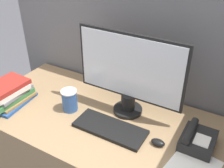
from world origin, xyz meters
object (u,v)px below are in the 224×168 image
object	(u,v)px
book_stack	(7,93)
desk_telephone	(197,140)
keyboard	(110,128)
mouse	(158,142)
coffee_cup	(70,100)
monitor	(129,75)

from	to	relation	value
book_stack	desk_telephone	distance (m)	1.12
keyboard	desk_telephone	xyz separation A→B (m)	(0.43, 0.11, 0.03)
mouse	coffee_cup	world-z (taller)	coffee_cup
coffee_cup	book_stack	distance (m)	0.40
keyboard	mouse	bearing A→B (deg)	4.77
book_stack	mouse	bearing A→B (deg)	6.85
monitor	mouse	distance (m)	0.39
monitor	coffee_cup	xyz separation A→B (m)	(-0.30, -0.16, -0.18)
book_stack	desk_telephone	world-z (taller)	book_stack
keyboard	coffee_cup	bearing A→B (deg)	172.40
monitor	desk_telephone	bearing A→B (deg)	-11.50
monitor	mouse	bearing A→B (deg)	-34.32
mouse	coffee_cup	size ratio (longest dim) A/B	0.54
monitor	keyboard	world-z (taller)	monitor
keyboard	mouse	xyz separation A→B (m)	(0.26, 0.02, 0.01)
keyboard	mouse	size ratio (longest dim) A/B	5.49
book_stack	desk_telephone	xyz separation A→B (m)	(1.10, 0.20, -0.03)
desk_telephone	book_stack	bearing A→B (deg)	-169.68
mouse	desk_telephone	xyz separation A→B (m)	(0.17, 0.09, 0.02)
keyboard	coffee_cup	distance (m)	0.30
coffee_cup	desk_telephone	world-z (taller)	coffee_cup
monitor	desk_telephone	xyz separation A→B (m)	(0.42, -0.09, -0.21)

